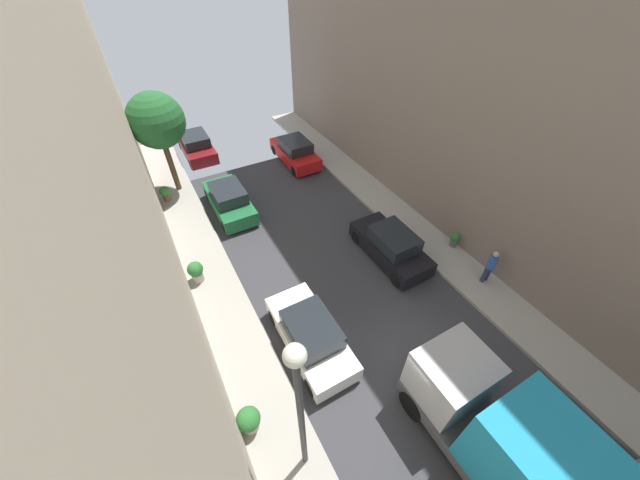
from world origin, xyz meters
name	(u,v)px	position (x,y,z in m)	size (l,w,h in m)	color
ground	(412,369)	(0.00, 0.00, 0.00)	(32.00, 32.00, 0.00)	#38383D
sidewalk_left	(283,445)	(-5.00, 0.00, 0.07)	(2.00, 44.00, 0.15)	#A8A399
sidewalk_right	(508,311)	(5.00, 0.00, 0.07)	(2.00, 44.00, 0.15)	#A8A399
parked_car_left_1	(311,335)	(-2.70, 2.56, 0.72)	(1.78, 4.20, 1.57)	white
parked_car_left_2	(229,200)	(-2.70, 11.88, 0.72)	(1.78, 4.20, 1.57)	#1E6638
parked_car_left_3	(196,146)	(-2.70, 18.80, 0.72)	(1.78, 4.20, 1.57)	maroon
parked_car_right_1	(391,246)	(2.70, 4.86, 0.72)	(1.78, 4.20, 1.57)	black
parked_car_right_2	(295,152)	(2.70, 14.90, 0.72)	(1.78, 4.20, 1.57)	red
delivery_truck	(528,466)	(0.00, -3.85, 1.79)	(2.26, 6.60, 3.38)	#4C4C51
pedestrian	(490,266)	(5.33, 1.60, 1.07)	(0.40, 0.36, 1.72)	#2D334C
street_tree_0	(156,121)	(-4.75, 15.25, 4.23)	(2.83, 2.83, 5.53)	brown
potted_plant_1	(249,420)	(-5.66, 0.94, 0.68)	(0.73, 0.73, 0.98)	#B2A899
potted_plant_2	(455,239)	(5.75, 3.87, 0.57)	(0.45, 0.45, 0.74)	slate
potted_plant_3	(196,271)	(-5.54, 7.66, 0.72)	(0.66, 0.66, 1.03)	#B2A899
potted_plant_4	(165,193)	(-5.57, 14.40, 0.63)	(0.56, 0.56, 0.86)	brown
lamp_post	(300,403)	(-4.60, -0.66, 4.20)	(0.44, 0.44, 6.27)	#333338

